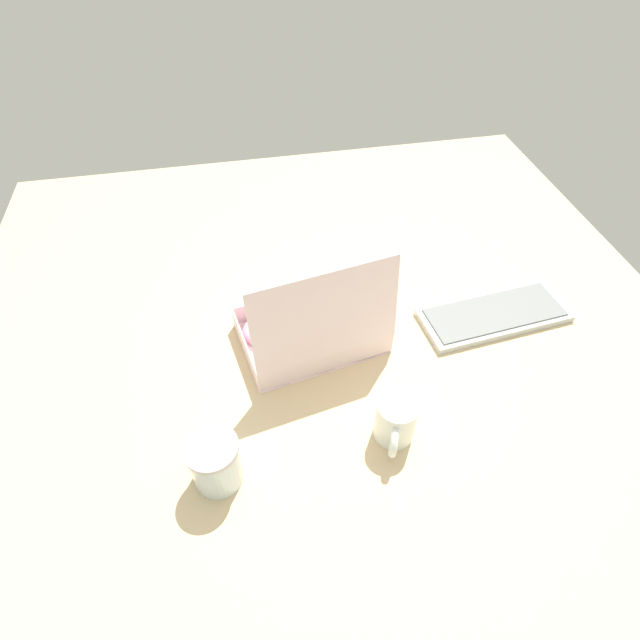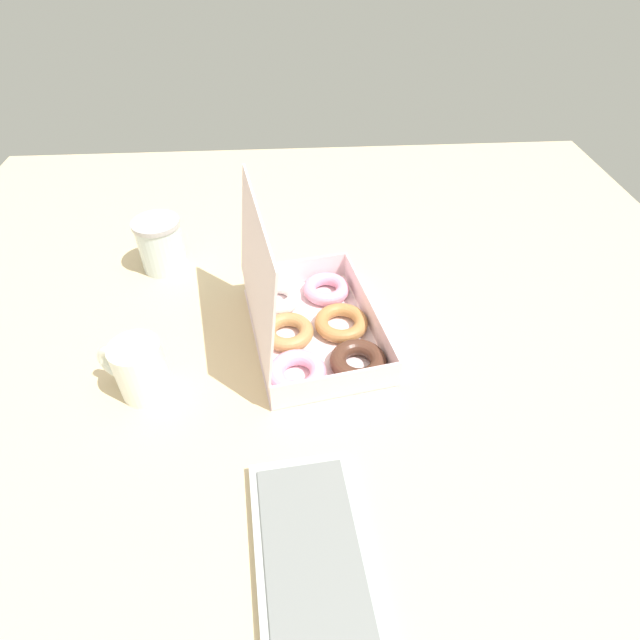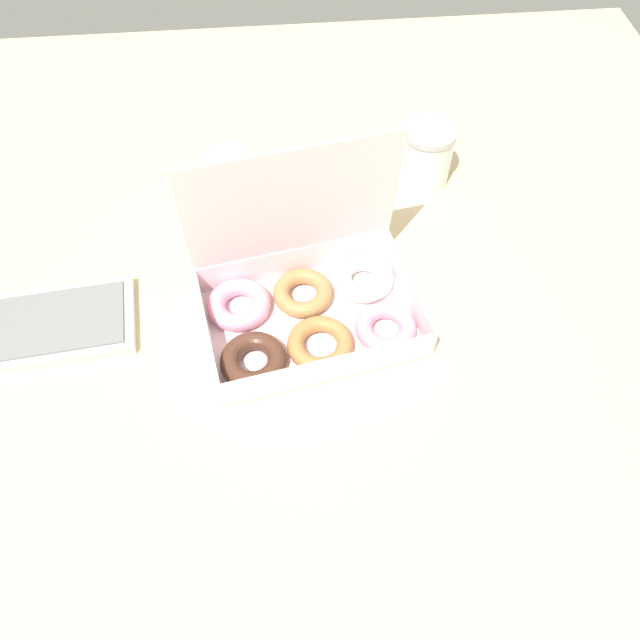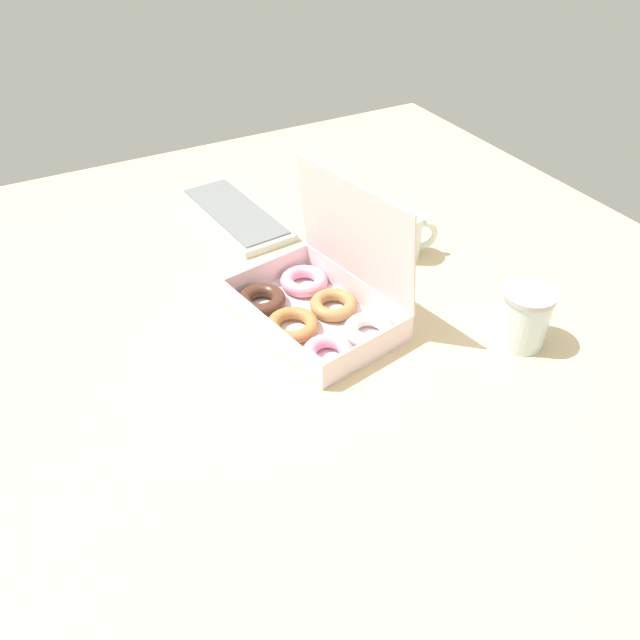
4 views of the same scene
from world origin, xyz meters
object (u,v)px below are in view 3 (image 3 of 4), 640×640
object	(u,v)px
donut_box	(306,305)
glass_jar	(425,155)
keyboard	(13,331)
coffee_mug	(231,178)

from	to	relation	value
donut_box	glass_jar	world-z (taller)	donut_box
keyboard	coffee_mug	bearing A→B (deg)	38.20
keyboard	coffee_mug	xyz separation A→B (cm)	(35.03, 27.57, 4.30)
donut_box	keyboard	world-z (taller)	donut_box
glass_jar	donut_box	bearing A→B (deg)	-128.53
donut_box	coffee_mug	size ratio (longest dim) A/B	3.03
donut_box	keyboard	size ratio (longest dim) A/B	0.94
keyboard	glass_jar	distance (cm)	77.08
coffee_mug	glass_jar	size ratio (longest dim) A/B	1.02
keyboard	coffee_mug	world-z (taller)	coffee_mug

